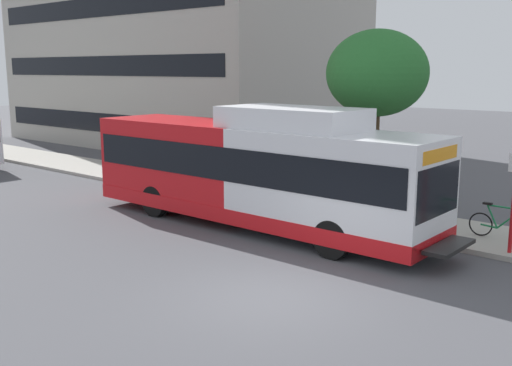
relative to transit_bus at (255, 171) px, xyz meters
The scene contains 5 objects.
ground_plane 5.96m from the transit_bus, 135.43° to the left, with size 120.00×120.00×0.00m, color #4C4C51.
sidewalk_curb 3.91m from the transit_bus, 34.39° to the left, with size 3.00×56.00×0.14m, color #A8A399.
transit_bus is the anchor object (origin of this frame).
bicycle_parked 7.04m from the transit_bus, 65.62° to the right, with size 0.52×1.76×1.02m.
street_tree_near_stop 5.04m from the transit_bus, 27.43° to the right, with size 3.22×3.22×5.79m.
Camera 1 is at (-9.27, -7.37, 4.69)m, focal length 41.84 mm.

